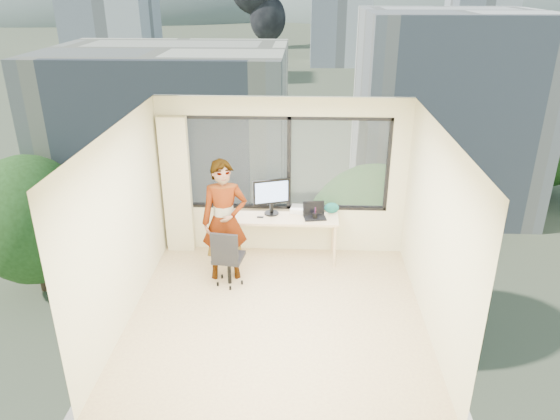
# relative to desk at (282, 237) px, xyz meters

# --- Properties ---
(floor) EXTENTS (4.00, 4.00, 0.01)m
(floor) POSITION_rel_desk_xyz_m (0.00, -1.66, -0.38)
(floor) COLOR beige
(floor) RESTS_ON ground
(ceiling) EXTENTS (4.00, 4.00, 0.01)m
(ceiling) POSITION_rel_desk_xyz_m (0.00, -1.66, 2.23)
(ceiling) COLOR white
(ceiling) RESTS_ON ground
(wall_front) EXTENTS (4.00, 0.01, 2.60)m
(wall_front) POSITION_rel_desk_xyz_m (0.00, -3.66, 0.93)
(wall_front) COLOR beige
(wall_front) RESTS_ON ground
(wall_left) EXTENTS (0.01, 4.00, 2.60)m
(wall_left) POSITION_rel_desk_xyz_m (-2.00, -1.66, 0.93)
(wall_left) COLOR beige
(wall_left) RESTS_ON ground
(wall_right) EXTENTS (0.01, 4.00, 2.60)m
(wall_right) POSITION_rel_desk_xyz_m (2.00, -1.66, 0.93)
(wall_right) COLOR beige
(wall_right) RESTS_ON ground
(window_wall) EXTENTS (3.30, 0.16, 1.55)m
(window_wall) POSITION_rel_desk_xyz_m (0.05, 0.34, 1.15)
(window_wall) COLOR black
(window_wall) RESTS_ON ground
(curtain) EXTENTS (0.45, 0.14, 2.30)m
(curtain) POSITION_rel_desk_xyz_m (-1.72, 0.22, 0.77)
(curtain) COLOR #F0E6BC
(curtain) RESTS_ON floor
(desk) EXTENTS (1.80, 0.60, 0.75)m
(desk) POSITION_rel_desk_xyz_m (0.00, 0.00, 0.00)
(desk) COLOR #D3AF8E
(desk) RESTS_ON floor
(chair) EXTENTS (0.54, 0.54, 0.94)m
(chair) POSITION_rel_desk_xyz_m (-0.76, -0.84, 0.09)
(chair) COLOR black
(chair) RESTS_ON floor
(person) EXTENTS (0.75, 0.55, 1.88)m
(person) POSITION_rel_desk_xyz_m (-0.83, -0.62, 0.56)
(person) COLOR #2D2D33
(person) RESTS_ON floor
(monitor) EXTENTS (0.61, 0.31, 0.60)m
(monitor) POSITION_rel_desk_xyz_m (-0.17, 0.09, 0.68)
(monitor) COLOR black
(monitor) RESTS_ON desk
(game_console) EXTENTS (0.35, 0.31, 0.08)m
(game_console) POSITION_rel_desk_xyz_m (0.30, 0.20, 0.41)
(game_console) COLOR white
(game_console) RESTS_ON desk
(laptop) EXTENTS (0.40, 0.41, 0.22)m
(laptop) POSITION_rel_desk_xyz_m (0.53, -0.05, 0.49)
(laptop) COLOR black
(laptop) RESTS_ON desk
(cellphone) EXTENTS (0.11, 0.05, 0.01)m
(cellphone) POSITION_rel_desk_xyz_m (-0.34, -0.06, 0.38)
(cellphone) COLOR black
(cellphone) RESTS_ON desk
(pen_cup) EXTENTS (0.10, 0.10, 0.10)m
(pen_cup) POSITION_rel_desk_xyz_m (0.52, -0.07, 0.42)
(pen_cup) COLOR black
(pen_cup) RESTS_ON desk
(handbag) EXTENTS (0.24, 0.12, 0.18)m
(handbag) POSITION_rel_desk_xyz_m (0.80, 0.16, 0.47)
(handbag) COLOR #0C4648
(handbag) RESTS_ON desk
(exterior_ground) EXTENTS (400.00, 400.00, 0.04)m
(exterior_ground) POSITION_rel_desk_xyz_m (0.00, 118.34, -14.38)
(exterior_ground) COLOR #515B3D
(exterior_ground) RESTS_ON ground
(near_bldg_a) EXTENTS (16.00, 12.00, 14.00)m
(near_bldg_a) POSITION_rel_desk_xyz_m (-9.00, 28.34, -7.38)
(near_bldg_a) COLOR beige
(near_bldg_a) RESTS_ON exterior_ground
(near_bldg_b) EXTENTS (14.00, 13.00, 16.00)m
(near_bldg_b) POSITION_rel_desk_xyz_m (12.00, 36.34, -6.38)
(near_bldg_b) COLOR white
(near_bldg_b) RESTS_ON exterior_ground
(far_tower_a) EXTENTS (14.00, 14.00, 28.00)m
(far_tower_a) POSITION_rel_desk_xyz_m (-35.00, 93.34, -0.38)
(far_tower_a) COLOR silver
(far_tower_a) RESTS_ON exterior_ground
(far_tower_c) EXTENTS (15.00, 15.00, 26.00)m
(far_tower_c) POSITION_rel_desk_xyz_m (45.00, 138.34, -1.38)
(far_tower_c) COLOR silver
(far_tower_c) RESTS_ON exterior_ground
(far_tower_d) EXTENTS (16.00, 14.00, 22.00)m
(far_tower_d) POSITION_rel_desk_xyz_m (-60.00, 148.34, -3.38)
(far_tower_d) COLOR silver
(far_tower_d) RESTS_ON exterior_ground
(hill_a) EXTENTS (288.00, 216.00, 90.00)m
(hill_a) POSITION_rel_desk_xyz_m (-120.00, 318.34, -14.38)
(hill_a) COLOR slate
(hill_a) RESTS_ON exterior_ground
(hill_b) EXTENTS (300.00, 220.00, 96.00)m
(hill_b) POSITION_rel_desk_xyz_m (100.00, 318.34, -14.38)
(hill_b) COLOR slate
(hill_b) RESTS_ON exterior_ground
(tree_a) EXTENTS (7.00, 7.00, 8.00)m
(tree_a) POSITION_rel_desk_xyz_m (-16.00, 20.34, -10.38)
(tree_a) COLOR #264918
(tree_a) RESTS_ON exterior_ground
(tree_b) EXTENTS (7.60, 7.60, 9.00)m
(tree_b) POSITION_rel_desk_xyz_m (4.00, 16.34, -9.88)
(tree_b) COLOR #264918
(tree_b) RESTS_ON exterior_ground
(tree_c) EXTENTS (8.40, 8.40, 10.00)m
(tree_c) POSITION_rel_desk_xyz_m (22.00, 38.34, -9.38)
(tree_c) COLOR #264918
(tree_c) RESTS_ON exterior_ground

